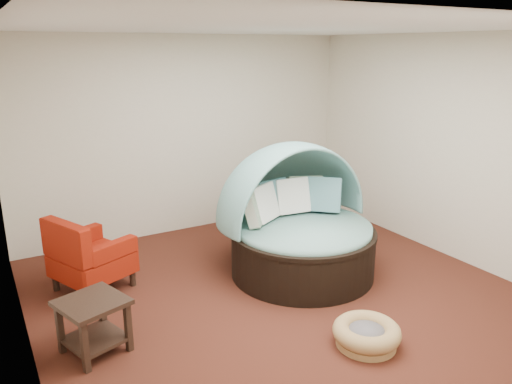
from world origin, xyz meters
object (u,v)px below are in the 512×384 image
canopy_daybed (298,214)px  pet_basket (366,334)px  side_table (93,319)px  red_armchair (88,257)px

canopy_daybed → pet_basket: canopy_daybed is taller
side_table → canopy_daybed: bearing=11.2°
canopy_daybed → red_armchair: bearing=160.2°
red_armchair → pet_basket: bearing=-73.8°
pet_basket → red_armchair: bearing=129.2°
canopy_daybed → red_armchair: 2.43m
red_armchair → side_table: size_ratio=1.47×
canopy_daybed → pet_basket: size_ratio=2.76×
canopy_daybed → pet_basket: bearing=-104.4°
canopy_daybed → side_table: 2.60m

